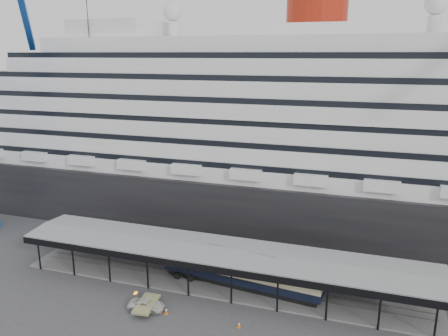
{
  "coord_description": "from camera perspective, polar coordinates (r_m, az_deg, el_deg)",
  "views": [
    {
      "loc": [
        16.98,
        -45.4,
        30.23
      ],
      "look_at": [
        -0.38,
        8.0,
        15.45
      ],
      "focal_mm": 35.0,
      "sensor_mm": 36.0,
      "label": 1
    }
  ],
  "objects": [
    {
      "name": "platform_canopy",
      "position": [
        60.04,
        -0.55,
        -12.9
      ],
      "size": [
        56.0,
        9.18,
        5.3
      ],
      "color": "slate",
      "rests_on": "ground"
    },
    {
      "name": "ground",
      "position": [
        57.12,
        -2.22,
        -17.21
      ],
      "size": [
        200.0,
        200.0,
        0.0
      ],
      "primitive_type": "plane",
      "color": "#3B3B3D",
      "rests_on": "ground"
    },
    {
      "name": "traffic_cone_left",
      "position": [
        55.65,
        -8.34,
        -17.82
      ],
      "size": [
        0.54,
        0.54,
        0.82
      ],
      "rotation": [
        0.0,
        0.0,
        0.33
      ],
      "color": "#FB3A0D",
      "rests_on": "ground"
    },
    {
      "name": "port_truck",
      "position": [
        56.33,
        -10.07,
        -17.22
      ],
      "size": [
        4.62,
        2.52,
        1.23
      ],
      "primitive_type": "imported",
      "rotation": [
        0.0,
        0.0,
        1.68
      ],
      "color": "silver",
      "rests_on": "ground"
    },
    {
      "name": "pullman_carriage",
      "position": [
        59.17,
        2.19,
        -13.09
      ],
      "size": [
        22.04,
        5.23,
        21.46
      ],
      "rotation": [
        0.0,
        0.0,
        -0.11
      ],
      "color": "black",
      "rests_on": "ground"
    },
    {
      "name": "traffic_cone_mid",
      "position": [
        55.34,
        -7.56,
        -18.0
      ],
      "size": [
        0.55,
        0.55,
        0.81
      ],
      "rotation": [
        0.0,
        0.0,
        0.39
      ],
      "color": "orange",
      "rests_on": "ground"
    },
    {
      "name": "traffic_cone_right",
      "position": [
        52.7,
        1.98,
        -19.78
      ],
      "size": [
        0.5,
        0.5,
        0.74
      ],
      "rotation": [
        0.0,
        0.0,
        -0.39
      ],
      "color": "orange",
      "rests_on": "ground"
    },
    {
      "name": "cruise_ship",
      "position": [
        80.11,
        5.64,
        6.15
      ],
      "size": [
        130.0,
        30.0,
        43.9
      ],
      "color": "black",
      "rests_on": "ground"
    }
  ]
}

